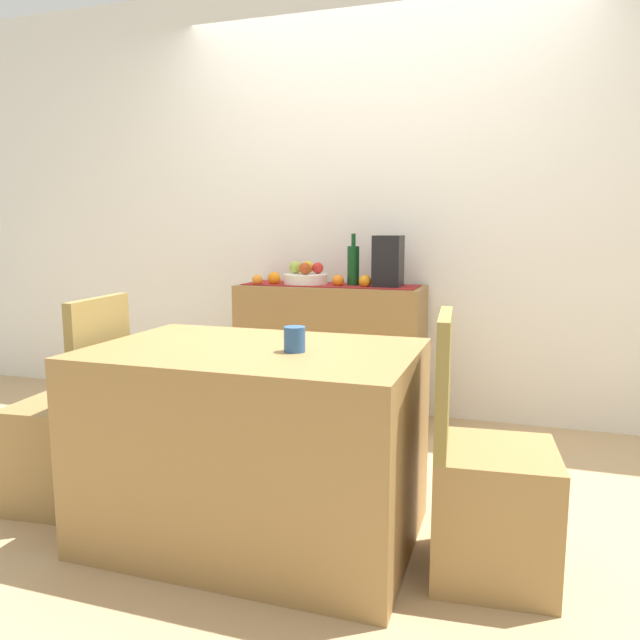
# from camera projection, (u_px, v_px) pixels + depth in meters

# --- Properties ---
(ground_plane) EXTENTS (6.40, 6.40, 0.02)m
(ground_plane) POSITION_uv_depth(u_px,v_px,m) (317.00, 480.00, 2.87)
(ground_plane) COLOR tan
(ground_plane) RESTS_ON ground
(room_wall_rear) EXTENTS (6.40, 0.06, 2.70)m
(room_wall_rear) POSITION_uv_depth(u_px,v_px,m) (376.00, 201.00, 3.78)
(room_wall_rear) COLOR white
(room_wall_rear) RESTS_ON ground
(sideboard_console) EXTENTS (1.13, 0.42, 0.83)m
(sideboard_console) POSITION_uv_depth(u_px,v_px,m) (331.00, 352.00, 3.74)
(sideboard_console) COLOR olive
(sideboard_console) RESTS_ON ground
(table_runner) EXTENTS (1.06, 0.32, 0.01)m
(table_runner) POSITION_uv_depth(u_px,v_px,m) (331.00, 285.00, 3.68)
(table_runner) COLOR maroon
(table_runner) RESTS_ON sideboard_console
(fruit_bowl) EXTENTS (0.27, 0.27, 0.06)m
(fruit_bowl) POSITION_uv_depth(u_px,v_px,m) (306.00, 279.00, 3.72)
(fruit_bowl) COLOR white
(fruit_bowl) RESTS_ON table_runner
(apple_right) EXTENTS (0.07, 0.07, 0.07)m
(apple_right) POSITION_uv_depth(u_px,v_px,m) (305.00, 268.00, 3.68)
(apple_right) COLOR #AA3C17
(apple_right) RESTS_ON fruit_bowl
(apple_left) EXTENTS (0.07, 0.07, 0.07)m
(apple_left) POSITION_uv_depth(u_px,v_px,m) (318.00, 268.00, 3.75)
(apple_left) COLOR red
(apple_left) RESTS_ON fruit_bowl
(apple_front) EXTENTS (0.08, 0.08, 0.08)m
(apple_front) POSITION_uv_depth(u_px,v_px,m) (295.00, 267.00, 3.75)
(apple_front) COLOR #98B241
(apple_front) RESTS_ON fruit_bowl
(apple_upper) EXTENTS (0.08, 0.08, 0.08)m
(apple_upper) POSITION_uv_depth(u_px,v_px,m) (307.00, 267.00, 3.77)
(apple_upper) COLOR gold
(apple_upper) RESTS_ON fruit_bowl
(wine_bottle) EXTENTS (0.07, 0.07, 0.31)m
(wine_bottle) POSITION_uv_depth(u_px,v_px,m) (353.00, 265.00, 3.61)
(wine_bottle) COLOR #103F19
(wine_bottle) RESTS_ON sideboard_console
(coffee_maker) EXTENTS (0.16, 0.18, 0.30)m
(coffee_maker) POSITION_uv_depth(u_px,v_px,m) (388.00, 261.00, 3.55)
(coffee_maker) COLOR black
(coffee_maker) RESTS_ON sideboard_console
(orange_loose_near_bowl) EXTENTS (0.07, 0.07, 0.07)m
(orange_loose_near_bowl) POSITION_uv_depth(u_px,v_px,m) (365.00, 281.00, 3.54)
(orange_loose_near_bowl) COLOR orange
(orange_loose_near_bowl) RESTS_ON sideboard_console
(orange_loose_far) EXTENTS (0.06, 0.06, 0.06)m
(orange_loose_far) POSITION_uv_depth(u_px,v_px,m) (257.00, 280.00, 3.70)
(orange_loose_far) COLOR orange
(orange_loose_far) RESTS_ON sideboard_console
(orange_loose_mid) EXTENTS (0.07, 0.07, 0.07)m
(orange_loose_mid) POSITION_uv_depth(u_px,v_px,m) (338.00, 281.00, 3.60)
(orange_loose_mid) COLOR orange
(orange_loose_mid) RESTS_ON sideboard_console
(orange_loose_end) EXTENTS (0.08, 0.08, 0.08)m
(orange_loose_end) POSITION_uv_depth(u_px,v_px,m) (274.00, 278.00, 3.72)
(orange_loose_end) COLOR orange
(orange_loose_end) RESTS_ON sideboard_console
(dining_table) EXTENTS (1.20, 0.80, 0.74)m
(dining_table) POSITION_uv_depth(u_px,v_px,m) (256.00, 443.00, 2.29)
(dining_table) COLOR olive
(dining_table) RESTS_ON ground
(coffee_cup) EXTENTS (0.08, 0.08, 0.09)m
(coffee_cup) POSITION_uv_depth(u_px,v_px,m) (295.00, 339.00, 2.16)
(coffee_cup) COLOR #2B5591
(coffee_cup) RESTS_ON dining_table
(chair_near_window) EXTENTS (0.43, 0.43, 0.90)m
(chair_near_window) POSITION_uv_depth(u_px,v_px,m) (71.00, 444.00, 2.58)
(chair_near_window) COLOR olive
(chair_near_window) RESTS_ON ground
(chair_by_corner) EXTENTS (0.43, 0.43, 0.90)m
(chair_by_corner) POSITION_uv_depth(u_px,v_px,m) (489.00, 500.00, 2.04)
(chair_by_corner) COLOR olive
(chair_by_corner) RESTS_ON ground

